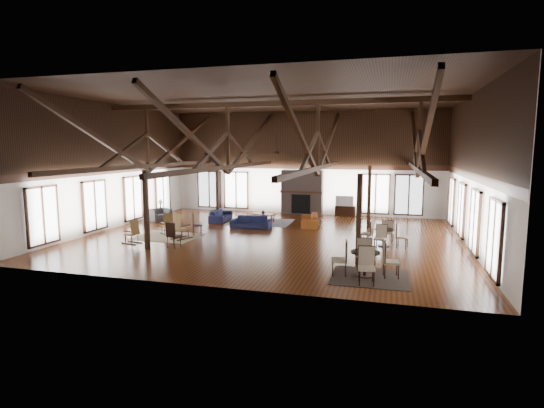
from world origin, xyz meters
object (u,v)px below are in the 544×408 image
(sofa_orange, at_px, (309,220))
(coffee_table, at_px, (263,215))
(sofa_navy_left, at_px, (221,215))
(armchair, at_px, (160,215))
(sofa_navy_front, at_px, (251,222))
(tv_console, at_px, (345,211))
(cafe_table_far, at_px, (384,234))
(cafe_table_near, at_px, (365,259))

(sofa_orange, relative_size, coffee_table, 1.43)
(sofa_navy_left, bearing_deg, armchair, 100.50)
(sofa_navy_front, bearing_deg, tv_console, 48.14)
(coffee_table, bearing_deg, sofa_navy_front, -75.91)
(sofa_navy_left, distance_m, tv_console, 7.18)
(sofa_navy_front, relative_size, cafe_table_far, 1.04)
(cafe_table_far, xyz_separation_m, tv_console, (-2.28, 7.26, -0.19))
(sofa_navy_left, distance_m, armchair, 3.26)
(cafe_table_near, distance_m, tv_console, 11.73)
(sofa_navy_front, distance_m, sofa_orange, 2.97)
(coffee_table, bearing_deg, armchair, -149.98)
(sofa_orange, height_order, cafe_table_near, cafe_table_near)
(coffee_table, distance_m, armchair, 5.56)
(armchair, relative_size, cafe_table_near, 0.48)
(sofa_navy_front, height_order, tv_console, same)
(sofa_navy_left, distance_m, cafe_table_near, 11.39)
(sofa_orange, height_order, armchair, armchair)
(cafe_table_near, height_order, tv_console, cafe_table_near)
(armchair, bearing_deg, sofa_orange, -49.74)
(armchair, height_order, tv_console, armchair)
(sofa_navy_front, distance_m, tv_console, 6.45)
(tv_console, bearing_deg, sofa_navy_left, -150.65)
(armchair, distance_m, cafe_table_near, 13.25)
(sofa_navy_front, relative_size, sofa_navy_left, 0.98)
(tv_console, bearing_deg, cafe_table_near, -81.30)
(cafe_table_far, bearing_deg, armchair, 166.44)
(coffee_table, xyz_separation_m, armchair, (-5.48, -0.96, -0.11))
(sofa_navy_front, distance_m, cafe_table_near, 8.82)
(cafe_table_far, bearing_deg, cafe_table_near, -96.64)
(sofa_navy_left, xyz_separation_m, sofa_orange, (4.84, -0.13, 0.01))
(coffee_table, bearing_deg, sofa_navy_left, -159.12)
(sofa_orange, relative_size, cafe_table_near, 0.99)
(coffee_table, height_order, armchair, armchair)
(sofa_orange, xyz_separation_m, cafe_table_far, (3.70, -3.61, 0.18))
(cafe_table_far, height_order, tv_console, cafe_table_far)
(sofa_orange, xyz_separation_m, tv_console, (1.42, 3.65, -0.01))
(sofa_orange, xyz_separation_m, armchair, (-7.97, -0.80, 0.02))
(cafe_table_near, height_order, cafe_table_far, cafe_table_near)
(sofa_navy_left, xyz_separation_m, cafe_table_near, (8.04, -8.07, 0.24))
(tv_console, bearing_deg, sofa_orange, -111.31)
(sofa_orange, bearing_deg, sofa_navy_left, -101.71)
(sofa_navy_front, bearing_deg, armchair, 171.43)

